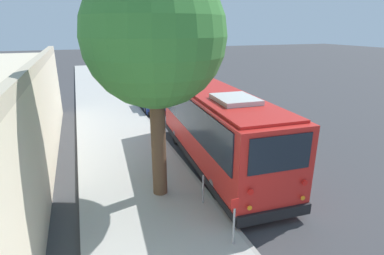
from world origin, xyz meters
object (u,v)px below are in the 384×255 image
at_px(parked_sedan_gray, 137,86).
at_px(parked_sedan_tan, 128,76).
at_px(parked_sedan_black, 118,70).
at_px(sign_post_far, 203,189).
at_px(parked_sedan_blue, 153,101).
at_px(shuttle_bus, 217,125).
at_px(street_tree, 153,27).
at_px(sign_post_near, 234,221).

relative_size(parked_sedan_gray, parked_sedan_tan, 0.97).
bearing_deg(parked_sedan_black, sign_post_far, 174.06).
xyz_separation_m(parked_sedan_blue, parked_sedan_black, (18.20, 0.17, 0.03)).
xyz_separation_m(parked_sedan_gray, parked_sedan_tan, (6.47, -0.14, -0.00)).
bearing_deg(shuttle_bus, parked_sedan_blue, 5.48).
height_order(parked_sedan_blue, parked_sedan_black, parked_sedan_black).
bearing_deg(street_tree, shuttle_bus, -61.38).
distance_m(shuttle_bus, sign_post_far, 3.69).
bearing_deg(parked_sedan_tan, shuttle_bus, -176.88).
relative_size(parked_sedan_gray, sign_post_far, 4.11).
bearing_deg(shuttle_bus, sign_post_far, 151.34).
distance_m(shuttle_bus, sign_post_near, 5.51).
bearing_deg(parked_sedan_tan, sign_post_near, 179.21).
distance_m(parked_sedan_blue, parked_sedan_tan, 12.58).
relative_size(parked_sedan_black, sign_post_far, 4.36).
height_order(sign_post_near, sign_post_far, sign_post_near).
distance_m(sign_post_near, sign_post_far, 2.15).
height_order(street_tree, sign_post_near, street_tree).
distance_m(parked_sedan_gray, sign_post_far, 19.50).
xyz_separation_m(parked_sedan_gray, sign_post_far, (-19.44, 1.51, 0.07)).
distance_m(parked_sedan_tan, street_tree, 25.29).
relative_size(shuttle_bus, street_tree, 1.19).
height_order(shuttle_bus, street_tree, street_tree).
height_order(shuttle_bus, parked_sedan_tan, shuttle_bus).
xyz_separation_m(shuttle_bus, parked_sedan_tan, (22.94, 0.21, -1.22)).
relative_size(parked_sedan_blue, sign_post_far, 4.44).
bearing_deg(shuttle_bus, sign_post_near, 163.45).
bearing_deg(street_tree, parked_sedan_blue, -12.60).
bearing_deg(parked_sedan_blue, shuttle_bus, -176.36).
bearing_deg(sign_post_near, parked_sedan_gray, -4.01).
xyz_separation_m(parked_sedan_black, sign_post_near, (-33.66, 1.35, 0.25)).
height_order(parked_sedan_black, sign_post_far, parked_sedan_black).
height_order(shuttle_bus, sign_post_far, shuttle_bus).
bearing_deg(parked_sedan_tan, parked_sedan_blue, -178.02).
xyz_separation_m(parked_sedan_tan, street_tree, (-24.59, 2.82, 5.20)).
bearing_deg(sign_post_near, street_tree, 18.66).
distance_m(parked_sedan_blue, parked_sedan_gray, 6.12).
bearing_deg(sign_post_far, parked_sedan_blue, -6.51).
height_order(parked_sedan_blue, street_tree, street_tree).
bearing_deg(shuttle_bus, parked_sedan_black, 4.60).
xyz_separation_m(parked_sedan_tan, sign_post_far, (-25.90, 1.65, 0.08)).
bearing_deg(parked_sedan_tan, street_tree, 176.05).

